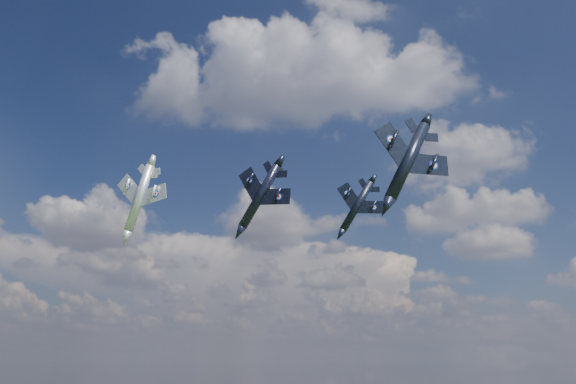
% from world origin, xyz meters
% --- Properties ---
extents(jet_lead_navy, '(12.11, 14.99, 7.44)m').
position_xyz_m(jet_lead_navy, '(7.12, 4.01, 80.32)').
color(jet_lead_navy, black).
extents(jet_right_navy, '(17.26, 19.43, 8.28)m').
position_xyz_m(jet_right_navy, '(27.06, 0.29, 82.77)').
color(jet_right_navy, black).
extents(jet_high_navy, '(9.95, 13.59, 7.38)m').
position_xyz_m(jet_high_navy, '(19.10, 25.88, 84.09)').
color(jet_high_navy, black).
extents(jet_left_silver, '(14.32, 17.06, 6.26)m').
position_xyz_m(jet_left_silver, '(-13.75, 10.44, 82.87)').
color(jet_left_silver, '#A7AAB2').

